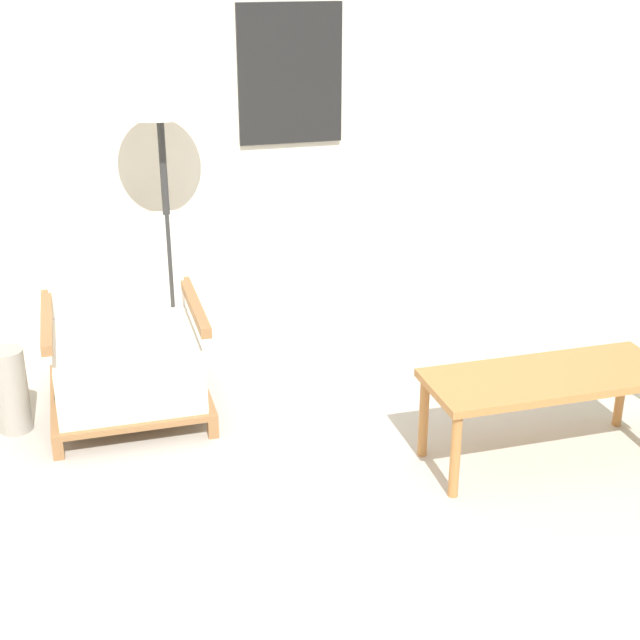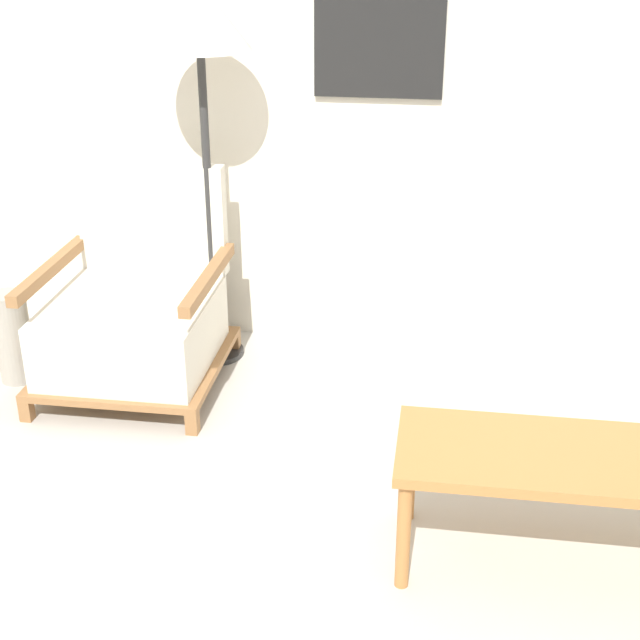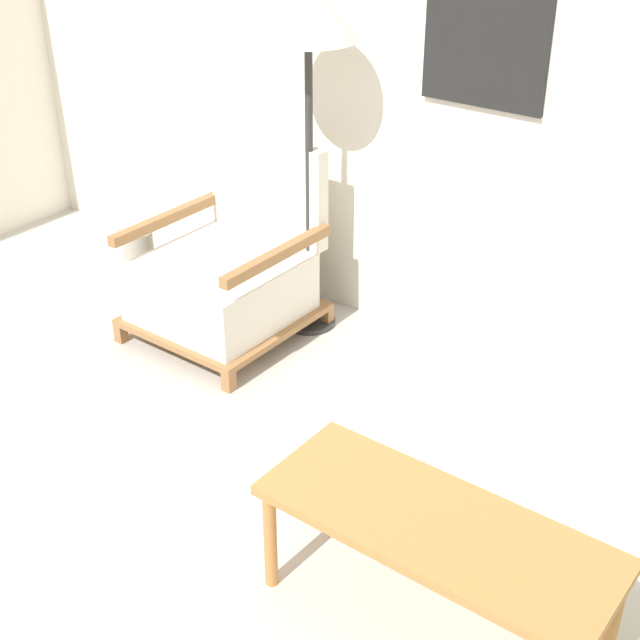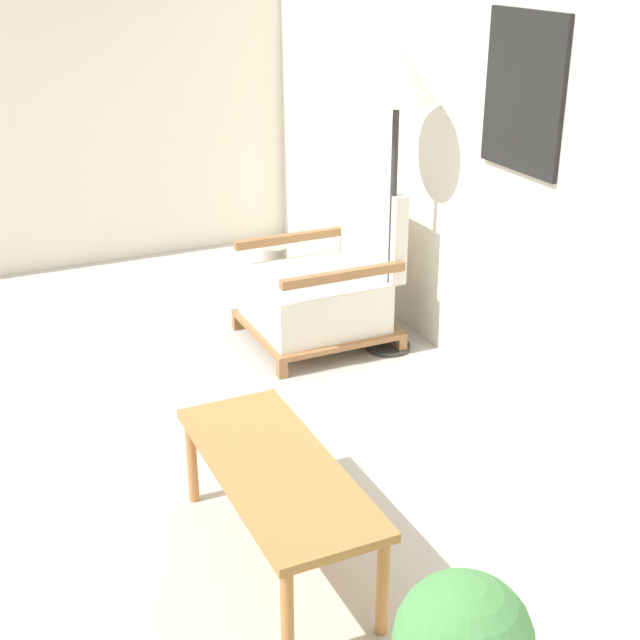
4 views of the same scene
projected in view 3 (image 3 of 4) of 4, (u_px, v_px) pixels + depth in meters
The scene contains 6 objects.
ground_plane at pixel (49, 613), 2.89m from camera, with size 14.00×14.00×0.00m, color #B7B2A8.
wall_back at pixel (440, 58), 3.83m from camera, with size 8.00×0.09×2.70m.
armchair at pixel (228, 274), 4.34m from camera, with size 0.76×0.79×0.91m.
floor_lamp at pixel (308, 23), 3.82m from camera, with size 0.43×0.43×1.70m.
coffee_table at pixel (436, 534), 2.68m from camera, with size 1.10×0.43×0.43m.
vase at pixel (141, 269), 4.62m from camera, with size 0.16×0.16×0.42m, color #9E998E.
Camera 3 is at (1.94, -1.10, 2.26)m, focal length 50.00 mm.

